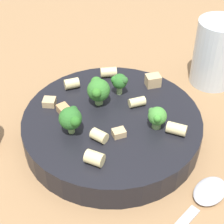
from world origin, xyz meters
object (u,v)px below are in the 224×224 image
(broccoli_floret_2, at_px, (98,90))
(drinking_glass, at_px, (215,57))
(rigatoni_3, at_px, (137,102))
(chicken_chunk_0, at_px, (49,102))
(pasta_bowl, at_px, (112,126))
(broccoli_floret_1, at_px, (71,119))
(broccoli_floret_3, at_px, (157,117))
(rigatoni_0, at_px, (72,84))
(rigatoni_5, at_px, (109,72))
(rigatoni_2, at_px, (95,158))
(rigatoni_4, at_px, (99,136))
(rigatoni_1, at_px, (177,129))
(spoon, at_px, (198,204))
(chicken_chunk_1, at_px, (64,109))
(broccoli_floret_0, at_px, (120,82))
(chicken_chunk_3, at_px, (119,133))
(chicken_chunk_2, at_px, (155,81))

(broccoli_floret_2, xyz_separation_m, drinking_glass, (-0.21, 0.08, -0.01))
(rigatoni_3, relative_size, chicken_chunk_0, 1.33)
(pasta_bowl, bearing_deg, chicken_chunk_0, -67.46)
(broccoli_floret_1, distance_m, drinking_glass, 0.28)
(broccoli_floret_3, xyz_separation_m, rigatoni_0, (0.01, -0.15, -0.01))
(rigatoni_0, bearing_deg, drinking_glass, 146.64)
(pasta_bowl, bearing_deg, rigatoni_0, -98.89)
(pasta_bowl, height_order, broccoli_floret_1, broccoli_floret_1)
(broccoli_floret_2, distance_m, chicken_chunk_0, 0.07)
(broccoli_floret_1, distance_m, rigatoni_3, 0.11)
(rigatoni_0, height_order, rigatoni_5, same)
(rigatoni_2, bearing_deg, rigatoni_4, -146.88)
(rigatoni_1, xyz_separation_m, chicken_chunk_0, (0.07, -0.17, -0.00))
(pasta_bowl, distance_m, rigatoni_1, 0.09)
(rigatoni_0, xyz_separation_m, spoon, (0.04, 0.25, -0.04))
(spoon, bearing_deg, rigatoni_1, -128.08)
(chicken_chunk_1, bearing_deg, broccoli_floret_0, 158.74)
(broccoli_floret_3, distance_m, chicken_chunk_0, 0.16)
(broccoli_floret_2, xyz_separation_m, chicken_chunk_1, (0.05, -0.02, -0.02))
(broccoli_floret_2, bearing_deg, rigatoni_4, 41.92)
(chicken_chunk_3, bearing_deg, broccoli_floret_0, -141.52)
(rigatoni_1, xyz_separation_m, drinking_glass, (-0.19, -0.04, 0.00))
(drinking_glass, height_order, spoon, drinking_glass)
(rigatoni_2, bearing_deg, rigatoni_1, 156.09)
(broccoli_floret_1, relative_size, spoon, 0.24)
(rigatoni_2, bearing_deg, chicken_chunk_2, -169.05)
(pasta_bowl, xyz_separation_m, rigatoni_0, (-0.01, -0.09, 0.02))
(chicken_chunk_2, bearing_deg, chicken_chunk_0, -33.99)
(rigatoni_0, xyz_separation_m, chicken_chunk_0, (0.05, 0.00, -0.00))
(broccoli_floret_1, xyz_separation_m, spoon, (-0.03, 0.18, -0.06))
(rigatoni_3, bearing_deg, chicken_chunk_3, 16.42)
(rigatoni_0, xyz_separation_m, chicken_chunk_3, (0.04, 0.12, -0.00))
(rigatoni_2, bearing_deg, drinking_glass, 179.16)
(broccoli_floret_2, bearing_deg, rigatoni_5, -151.78)
(broccoli_floret_3, xyz_separation_m, chicken_chunk_0, (0.06, -0.15, -0.01))
(broccoli_floret_3, xyz_separation_m, rigatoni_2, (0.10, -0.02, -0.01))
(chicken_chunk_0, bearing_deg, rigatoni_0, -175.16)
(broccoli_floret_0, height_order, rigatoni_5, broccoli_floret_0)
(broccoli_floret_3, distance_m, rigatoni_5, 0.14)
(broccoli_floret_0, bearing_deg, chicken_chunk_2, 149.16)
(rigatoni_2, distance_m, spoon, 0.14)
(chicken_chunk_3, bearing_deg, broccoli_floret_1, -56.50)
(broccoli_floret_2, bearing_deg, rigatoni_3, 124.19)
(rigatoni_0, relative_size, rigatoni_3, 0.93)
(broccoli_floret_3, distance_m, rigatoni_4, 0.08)
(chicken_chunk_3, distance_m, spoon, 0.13)
(chicken_chunk_0, bearing_deg, rigatoni_4, 85.34)
(broccoli_floret_0, height_order, chicken_chunk_1, broccoli_floret_0)
(rigatoni_0, bearing_deg, chicken_chunk_2, 131.47)
(rigatoni_1, bearing_deg, spoon, 51.92)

